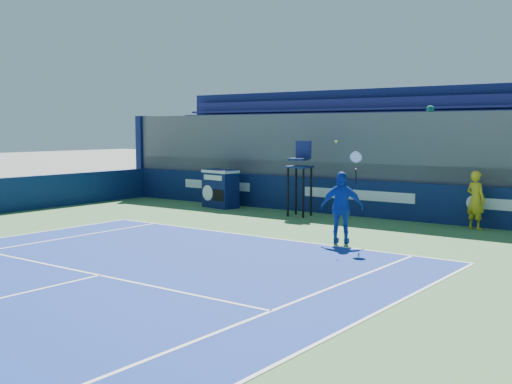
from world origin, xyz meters
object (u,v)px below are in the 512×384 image
Objects in this scene: umpire_chair at (300,170)px; tennis_player at (342,207)px; match_clock at (220,187)px; ball_person at (476,200)px.

tennis_player is at bearing -45.16° from umpire_chair.
umpire_chair reaches higher than match_clock.
match_clock is at bearing 176.91° from umpire_chair.
umpire_chair is (-5.52, -0.63, 0.68)m from ball_person.
ball_person is at bearing 6.49° from umpire_chair.
match_clock is at bearing 152.09° from tennis_player.
ball_person is 4.65m from tennis_player.
umpire_chair is at bearing 30.29° from ball_person.
match_clock is (-9.08, -0.44, -0.11)m from ball_person.
match_clock is 0.55× the size of tennis_player.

